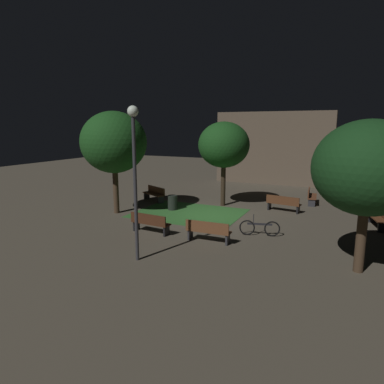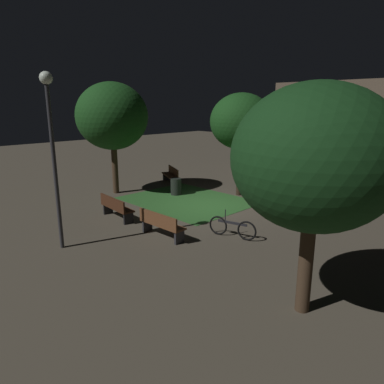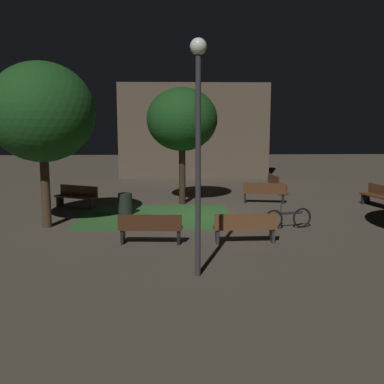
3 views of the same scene
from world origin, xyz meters
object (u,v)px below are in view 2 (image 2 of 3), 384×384
Objects in this scene: bench_by_lamp at (171,175)px; tree_right_canopy at (241,122)px; bench_front_left at (116,207)px; tree_back_right at (315,158)px; bench_corner at (305,199)px; bench_lawn_edge at (358,192)px; trash_bin at (176,187)px; lamp_post_near_wall at (51,135)px; tree_back_left at (112,117)px; bench_front_right at (161,224)px; bicycle at (232,228)px.

bench_by_lamp is 5.26m from tree_right_canopy.
bench_front_left is 8.61m from tree_back_right.
bench_by_lamp is at bearing 151.51° from tree_back_right.
bench_by_lamp is 0.99× the size of bench_corner.
tree_right_canopy reaches higher than bench_front_left.
tree_right_canopy is at bearing 80.75° from bench_front_left.
tree_back_right reaches higher than bench_lawn_edge.
bench_by_lamp is 1.00× the size of bench_lawn_edge.
bench_lawn_edge reaches higher than trash_bin.
tree_right_canopy is (-7.09, 6.82, 0.20)m from tree_back_right.
bench_front_left is 4.28m from trash_bin.
bench_by_lamp is 0.38× the size of tree_back_right.
tree_right_canopy reaches higher than trash_bin.
tree_back_right is 10.75m from trash_bin.
lamp_post_near_wall is (1.21, -2.72, 2.99)m from bench_front_left.
bench_corner is 10.04m from lamp_post_near_wall.
trash_bin is at bearing -144.22° from bench_lawn_edge.
bench_front_left is at bearing -99.25° from tree_right_canopy.
tree_back_left is 1.02× the size of lamp_post_near_wall.
tree_back_right is at bearing 17.71° from lamp_post_near_wall.
lamp_post_near_wall is at bearing -118.95° from bench_front_right.
bench_by_lamp and bench_lawn_edge have the same top height.
bench_corner is 8.20m from tree_back_right.
bench_front_right is at bearing 174.56° from tree_back_right.
trash_bin is at bearing 105.39° from bench_front_left.
tree_back_left reaches higher than trash_bin.
bicycle is (3.34, -4.61, -3.16)m from tree_right_canopy.
tree_back_right reaches higher than bench_front_left.
tree_back_right is (8.11, -0.51, 2.83)m from bench_front_left.
lamp_post_near_wall reaches higher than bench_lawn_edge.
tree_back_left is 3.22× the size of bicycle.
bench_front_right is at bearing -0.00° from bench_front_left.
bench_by_lamp is 13.21m from tree_back_right.
trash_bin is (-1.14, 4.13, -0.08)m from bench_front_left.
bench_front_left is at bearing -158.78° from bicycle.
tree_back_left is 1.12× the size of tree_back_right.
tree_back_right is 2.89× the size of bicycle.
tree_back_left is at bearing -138.22° from tree_right_canopy.
bench_front_right is 9.45m from bench_lawn_edge.
bench_front_left is at bearing -74.61° from trash_bin.
bench_by_lamp is 7.75m from bench_corner.
tree_back_right reaches higher than bench_front_right.
bench_front_right and bench_by_lamp have the same top height.
trash_bin is (-5.62, -2.15, -0.08)m from bench_corner.
bench_front_right is 8.19m from bench_by_lamp.
tree_back_left is at bearing 147.37° from bench_front_left.
bench_corner is 1.12× the size of bicycle.
bench_corner is 2.94m from bench_lawn_edge.
tree_right_canopy reaches higher than bench_front_right.
bench_corner is 0.38× the size of tree_right_canopy.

